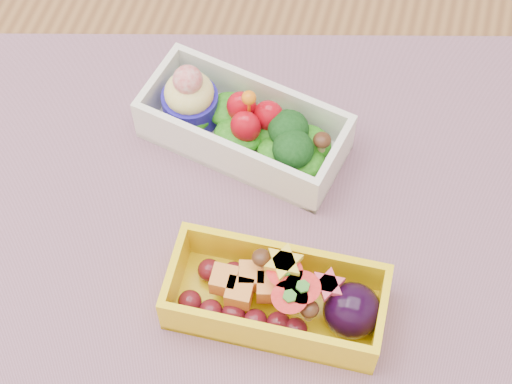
% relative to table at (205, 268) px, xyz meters
% --- Properties ---
extents(table, '(1.20, 0.80, 0.75)m').
position_rel_table_xyz_m(table, '(0.00, 0.00, 0.00)').
color(table, brown).
rests_on(table, ground).
extents(placemat, '(0.55, 0.47, 0.00)m').
position_rel_table_xyz_m(placemat, '(0.04, -0.00, 0.10)').
color(placemat, gray).
rests_on(placemat, table).
extents(bento_white, '(0.17, 0.10, 0.06)m').
position_rel_table_xyz_m(bento_white, '(0.02, 0.07, 0.12)').
color(bento_white, white).
rests_on(bento_white, placemat).
extents(bento_yellow, '(0.15, 0.07, 0.05)m').
position_rel_table_xyz_m(bento_yellow, '(0.08, -0.06, 0.12)').
color(bento_yellow, yellow).
rests_on(bento_yellow, placemat).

